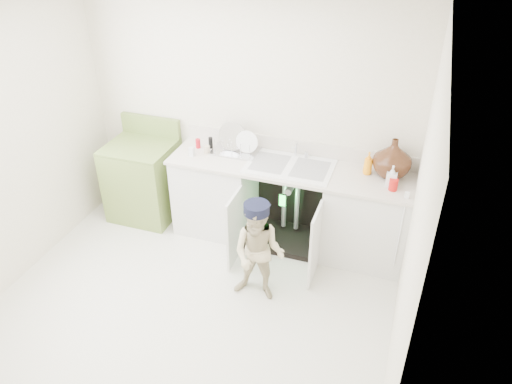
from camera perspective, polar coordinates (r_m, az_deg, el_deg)
ground at (r=4.70m, az=-7.19°, el=-12.53°), size 3.50×3.50×0.00m
room_shell at (r=3.94m, az=-8.40°, el=0.56°), size 6.00×5.50×1.26m
counter_run at (r=5.12m, az=4.23°, el=-1.13°), size 2.44×1.02×1.28m
avocado_stove at (r=5.71m, az=-12.70°, el=1.46°), size 0.70×0.65×1.09m
repair_worker at (r=4.42m, az=0.31°, el=-6.92°), size 0.48×0.75×1.00m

